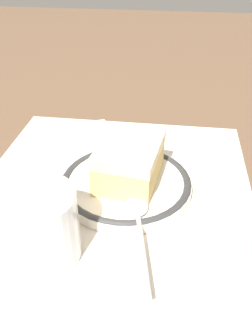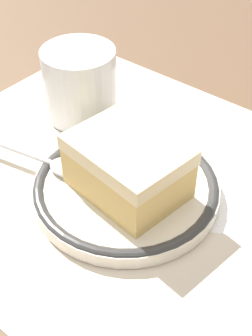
% 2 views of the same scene
% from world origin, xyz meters
% --- Properties ---
extents(ground_plane, '(2.40, 2.40, 0.00)m').
position_xyz_m(ground_plane, '(0.00, 0.00, 0.00)').
color(ground_plane, brown).
extents(placemat, '(0.42, 0.36, 0.00)m').
position_xyz_m(placemat, '(0.00, 0.00, 0.00)').
color(placemat, beige).
rests_on(placemat, ground_plane).
extents(plate, '(0.17, 0.17, 0.02)m').
position_xyz_m(plate, '(0.02, -0.02, 0.01)').
color(plate, silver).
rests_on(plate, placemat).
extents(cake_slice, '(0.11, 0.09, 0.05)m').
position_xyz_m(cake_slice, '(0.02, -0.02, 0.04)').
color(cake_slice, '#DBB76B').
rests_on(cake_slice, plate).
extents(spoon, '(0.15, 0.04, 0.01)m').
position_xyz_m(spoon, '(-0.05, -0.04, 0.02)').
color(spoon, silver).
rests_on(spoon, plate).
extents(cup, '(0.08, 0.08, 0.08)m').
position_xyz_m(cup, '(-0.10, 0.05, 0.03)').
color(cup, silver).
rests_on(cup, placemat).
extents(napkin, '(0.16, 0.15, 0.00)m').
position_xyz_m(napkin, '(0.13, 0.07, 0.00)').
color(napkin, white).
rests_on(napkin, placemat).
extents(sugar_packet, '(0.04, 0.06, 0.01)m').
position_xyz_m(sugar_packet, '(-0.07, -0.15, 0.00)').
color(sugar_packet, '#8CB2E0').
rests_on(sugar_packet, placemat).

